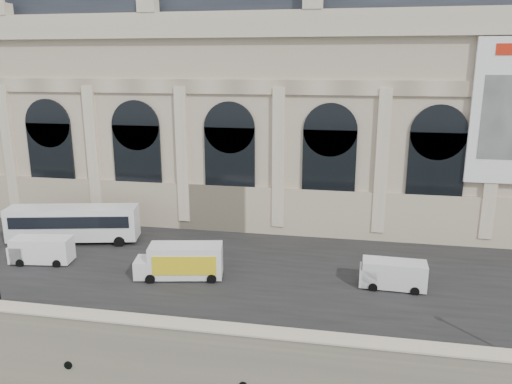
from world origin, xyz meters
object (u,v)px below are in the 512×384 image
box_truck (181,262)px  van_b (39,250)px  bus_left (73,223)px  van_c (390,274)px

box_truck → van_b: bearing=176.9°
bus_left → box_truck: size_ratio=1.72×
van_c → box_truck: (-16.74, -1.21, 0.29)m
van_c → box_truck: 16.79m
van_b → van_c: bearing=0.9°
van_b → box_truck: box_truck is taller
bus_left → van_c: bus_left is taller
bus_left → van_b: (-0.31, -5.29, -0.86)m
bus_left → van_b: 5.37m
bus_left → van_c: size_ratio=2.48×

